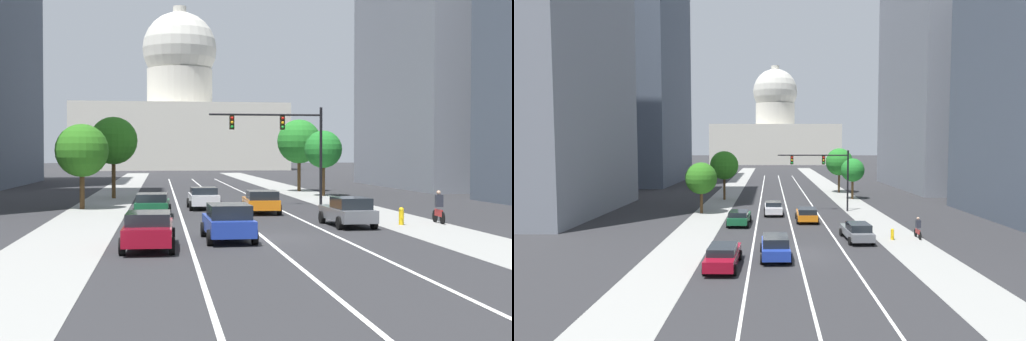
{
  "view_description": "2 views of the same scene",
  "coord_description": "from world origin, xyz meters",
  "views": [
    {
      "loc": [
        -4.4,
        -29.61,
        3.65
      ],
      "look_at": [
        1.67,
        14.74,
        2.55
      ],
      "focal_mm": 49.03,
      "sensor_mm": 36.0,
      "label": 1
    },
    {
      "loc": [
        -1.97,
        -27.82,
        7.63
      ],
      "look_at": [
        -2.05,
        17.34,
        4.67
      ],
      "focal_mm": 28.99,
      "sensor_mm": 36.0,
      "label": 2
    }
  ],
  "objects": [
    {
      "name": "sidewalk_left",
      "position": [
        -8.41,
        35.0,
        0.01
      ],
      "size": [
        3.88,
        130.0,
        0.01
      ],
      "primitive_type": "cube",
      "color": "gray",
      "rests_on": "ground"
    },
    {
      "name": "sidewalk_right",
      "position": [
        8.41,
        35.0,
        0.01
      ],
      "size": [
        3.88,
        130.0,
        0.01
      ],
      "primitive_type": "cube",
      "color": "gray",
      "rests_on": "ground"
    },
    {
      "name": "lane_stripe_center",
      "position": [
        0.0,
        25.0,
        0.01
      ],
      "size": [
        0.16,
        90.0,
        0.01
      ],
      "primitive_type": "cube",
      "color": "white",
      "rests_on": "ground"
    },
    {
      "name": "street_tree_mid_left",
      "position": [
        -9.49,
        17.08,
        3.82
      ],
      "size": [
        3.48,
        3.48,
        5.58
      ],
      "color": "#51381E",
      "rests_on": "ground"
    },
    {
      "name": "car_gray",
      "position": [
        4.86,
        4.17,
        0.76
      ],
      "size": [
        2.11,
        4.57,
        1.48
      ],
      "rotation": [
        0.0,
        0.0,
        1.62
      ],
      "color": "slate",
      "rests_on": "ground"
    },
    {
      "name": "cyclist",
      "position": [
        9.95,
        5.01,
        0.85
      ],
      "size": [
        0.37,
        1.7,
        1.72
      ],
      "rotation": [
        0.0,
        0.0,
        1.55
      ],
      "color": "black",
      "rests_on": "ground"
    },
    {
      "name": "capitol_building",
      "position": [
        0.0,
        129.87,
        12.32
      ],
      "size": [
        46.91,
        23.66,
        36.87
      ],
      "color": "beige",
      "rests_on": "ground"
    },
    {
      "name": "street_tree_near_right",
      "position": [
        9.37,
        28.63,
        3.98
      ],
      "size": [
        3.21,
        3.21,
        5.61
      ],
      "color": "#51381E",
      "rests_on": "ground"
    },
    {
      "name": "lane_stripe_left",
      "position": [
        -3.23,
        25.0,
        0.01
      ],
      "size": [
        0.16,
        90.0,
        0.01
      ],
      "primitive_type": "cube",
      "color": "white",
      "rests_on": "ground"
    },
    {
      "name": "car_blue",
      "position": [
        -1.61,
        -0.75,
        0.82
      ],
      "size": [
        2.1,
        4.44,
        1.56
      ],
      "rotation": [
        0.0,
        0.0,
        1.59
      ],
      "color": "#1E389E",
      "rests_on": "ground"
    },
    {
      "name": "car_green",
      "position": [
        -4.86,
        10.45,
        0.75
      ],
      "size": [
        2.15,
        4.36,
        1.4
      ],
      "rotation": [
        0.0,
        0.0,
        1.54
      ],
      "color": "#14512D",
      "rests_on": "ground"
    },
    {
      "name": "street_tree_mid_right",
      "position": [
        8.77,
        36.11,
        4.78
      ],
      "size": [
        4.21,
        4.21,
        6.9
      ],
      "color": "#51381E",
      "rests_on": "ground"
    },
    {
      "name": "car_white",
      "position": [
        -1.62,
        16.09,
        0.75
      ],
      "size": [
        2.07,
        4.25,
        1.44
      ],
      "rotation": [
        0.0,
        0.0,
        1.59
      ],
      "color": "silver",
      "rests_on": "ground"
    },
    {
      "name": "car_crimson",
      "position": [
        -4.85,
        -2.81,
        0.76
      ],
      "size": [
        2.08,
        4.79,
        1.43
      ],
      "rotation": [
        0.0,
        0.0,
        1.55
      ],
      "color": "maroon",
      "rests_on": "ground"
    },
    {
      "name": "car_orange",
      "position": [
        1.61,
        12.06,
        0.76
      ],
      "size": [
        2.18,
        4.22,
        1.42
      ],
      "rotation": [
        0.0,
        0.0,
        1.55
      ],
      "color": "orange",
      "rests_on": "ground"
    },
    {
      "name": "lane_stripe_right",
      "position": [
        3.23,
        25.0,
        0.01
      ],
      "size": [
        0.16,
        90.0,
        0.01
      ],
      "primitive_type": "cube",
      "color": "white",
      "rests_on": "ground"
    },
    {
      "name": "ground_plane",
      "position": [
        0.0,
        40.0,
        0.0
      ],
      "size": [
        400.0,
        400.0,
        0.0
      ],
      "primitive_type": "plane",
      "color": "#2B2B2D"
    },
    {
      "name": "traffic_signal_mast",
      "position": [
        4.3,
        18.32,
        4.92
      ],
      "size": [
        7.95,
        0.39,
        6.87
      ],
      "color": "black",
      "rests_on": "ground"
    },
    {
      "name": "street_tree_near_left",
      "position": [
        -8.17,
        27.95,
        4.66
      ],
      "size": [
        3.87,
        3.87,
        6.61
      ],
      "color": "#51381E",
      "rests_on": "ground"
    },
    {
      "name": "fire_hydrant",
      "position": [
        7.73,
        4.48,
        0.46
      ],
      "size": [
        0.26,
        0.35,
        0.91
      ],
      "color": "yellow",
      "rests_on": "ground"
    }
  ]
}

